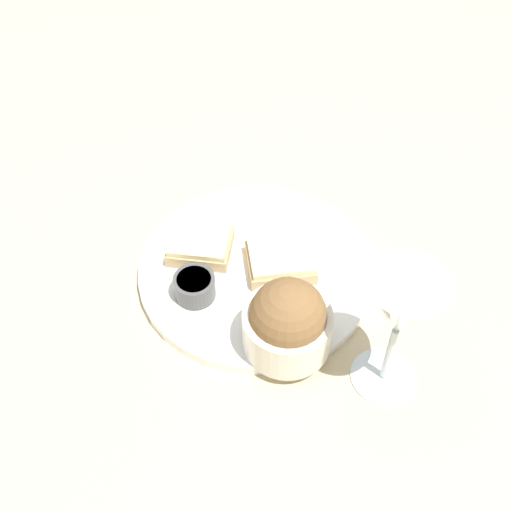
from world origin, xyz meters
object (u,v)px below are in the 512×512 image
wine_glass (401,312)px  cheese_toast_far (200,245)px  cheese_toast_near (281,261)px  salad_bowl (288,322)px  sauce_ramekin (195,286)px

wine_glass → cheese_toast_far: bearing=-50.1°
cheese_toast_near → salad_bowl: bearing=81.5°
salad_bowl → sauce_ramekin: salad_bowl is taller
salad_bowl → cheese_toast_far: bearing=-63.4°
salad_bowl → wine_glass: (-0.10, 0.06, 0.07)m
cheese_toast_far → wine_glass: wine_glass is taller
salad_bowl → cheese_toast_far: salad_bowl is taller
salad_bowl → sauce_ramekin: (0.09, -0.09, -0.02)m
cheese_toast_far → cheese_toast_near: bearing=154.7°
cheese_toast_near → wine_glass: (-0.08, 0.17, 0.10)m
cheese_toast_near → cheese_toast_far: (0.10, -0.05, -0.00)m
cheese_toast_near → cheese_toast_far: size_ratio=0.90×
sauce_ramekin → wine_glass: 0.26m
cheese_toast_near → wine_glass: size_ratio=0.51×
sauce_ramekin → wine_glass: size_ratio=0.30×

